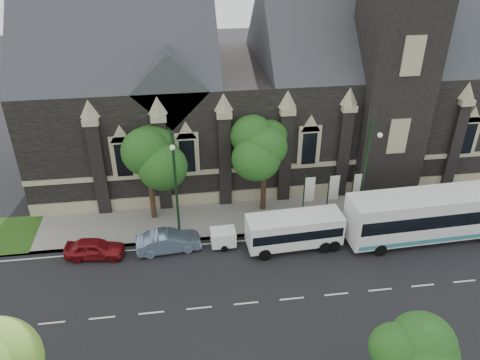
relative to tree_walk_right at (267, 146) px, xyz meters
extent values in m
plane|color=black|center=(-3.21, -10.71, -5.82)|extent=(160.00, 160.00, 0.00)
cube|color=gray|center=(-3.21, -1.21, -5.74)|extent=(80.00, 5.00, 0.15)
cube|color=black|center=(0.79, 8.79, -0.82)|extent=(40.00, 15.00, 10.00)
cube|color=#2C2F34|center=(-11.21, 8.79, 4.18)|extent=(16.00, 15.00, 15.00)
cube|color=#2C2F34|center=(10.79, 8.79, 4.18)|extent=(20.00, 15.00, 15.00)
cube|color=#2C2F34|center=(-7.21, 4.29, 4.18)|extent=(6.00, 6.00, 6.00)
cube|color=black|center=(10.79, 2.79, 3.18)|extent=(5.50, 5.50, 18.00)
cube|color=tan|center=(0.79, 1.25, -2.62)|extent=(40.00, 0.22, 0.40)
cube|color=tan|center=(0.79, 1.25, -5.22)|extent=(40.00, 0.25, 1.20)
cube|color=black|center=(-1.21, 1.11, -1.02)|extent=(1.20, 0.12, 2.80)
sphere|color=#164818|center=(3.39, -19.61, -0.74)|extent=(2.40, 2.40, 2.40)
cylinder|color=black|center=(-0.21, -0.21, -3.84)|extent=(0.44, 0.44, 3.96)
sphere|color=#164818|center=(-0.21, -0.21, -0.18)|extent=(3.84, 3.84, 3.84)
sphere|color=#164818|center=(0.51, 0.51, 0.54)|extent=(2.88, 2.88, 2.88)
cylinder|color=black|center=(-9.21, -0.21, -3.84)|extent=(0.44, 0.44, 3.96)
sphere|color=#164818|center=(-9.21, -0.21, -0.25)|extent=(3.68, 3.68, 3.68)
sphere|color=#164818|center=(-8.52, 0.48, 0.44)|extent=(2.76, 2.76, 2.76)
cylinder|color=black|center=(6.79, -3.41, -1.32)|extent=(0.20, 0.20, 9.00)
cylinder|color=black|center=(6.79, -4.21, 2.88)|extent=(0.10, 1.60, 0.10)
sphere|color=silver|center=(6.79, -5.01, 2.78)|extent=(0.36, 0.36, 0.36)
cylinder|color=black|center=(-7.21, -3.41, -1.32)|extent=(0.20, 0.20, 9.00)
cylinder|color=black|center=(-7.21, -4.21, 2.88)|extent=(0.10, 1.60, 0.10)
sphere|color=silver|center=(-7.21, -5.01, 2.78)|extent=(0.36, 0.36, 0.36)
cylinder|color=black|center=(2.79, -1.71, -3.82)|extent=(0.10, 0.10, 4.00)
cube|color=white|center=(3.24, -1.71, -3.22)|extent=(0.80, 0.04, 2.20)
cylinder|color=black|center=(4.79, -1.71, -3.82)|extent=(0.10, 0.10, 4.00)
cube|color=white|center=(5.24, -1.71, -3.22)|extent=(0.80, 0.04, 2.20)
cylinder|color=black|center=(6.79, -1.71, -3.82)|extent=(0.10, 0.10, 4.00)
cube|color=white|center=(7.24, -1.71, -3.22)|extent=(0.80, 0.04, 2.20)
cube|color=white|center=(11.80, -5.70, -3.65)|extent=(13.41, 3.28, 3.43)
cube|color=black|center=(11.80, -5.70, -3.41)|extent=(12.88, 3.30, 1.09)
cube|color=teal|center=(11.80, -5.70, -5.07)|extent=(12.88, 3.29, 0.35)
cylinder|color=black|center=(7.19, -7.26, -5.37)|extent=(0.91, 0.31, 0.90)
cylinder|color=black|center=(7.09, -4.49, -5.37)|extent=(0.91, 0.31, 0.90)
cylinder|color=black|center=(15.73, -4.16, -5.37)|extent=(0.91, 0.31, 0.90)
cube|color=white|center=(1.15, -5.40, -4.24)|extent=(7.09, 2.56, 2.24)
cube|color=black|center=(1.15, -5.40, -4.15)|extent=(6.81, 2.59, 0.75)
cylinder|color=black|center=(-1.24, -6.63, -5.37)|extent=(0.91, 0.33, 0.90)
cylinder|color=black|center=(-1.35, -4.44, -5.37)|extent=(0.91, 0.33, 0.90)
cylinder|color=black|center=(3.30, -6.39, -5.37)|extent=(0.91, 0.33, 0.90)
cylinder|color=black|center=(3.18, -4.19, -5.37)|extent=(0.91, 0.33, 0.90)
cylinder|color=black|center=(4.00, -6.35, -5.37)|extent=(0.91, 0.33, 0.90)
cylinder|color=black|center=(3.88, -4.16, -5.37)|extent=(0.91, 0.33, 0.90)
cube|color=white|center=(-4.03, -4.60, -5.00)|extent=(1.85, 1.41, 1.18)
cylinder|color=black|center=(-4.01, -5.29, -5.56)|extent=(0.51, 0.20, 0.51)
cylinder|color=black|center=(-4.05, -3.92, -5.56)|extent=(0.51, 0.20, 0.51)
cylinder|color=black|center=(-2.85, -4.57, -5.32)|extent=(1.09, 0.11, 0.08)
imported|color=slate|center=(-8.05, -4.51, -5.04)|extent=(4.83, 2.08, 1.55)
imported|color=maroon|center=(-13.32, -4.56, -5.10)|extent=(4.41, 2.20, 1.44)
camera|label=1|loc=(-6.61, -32.46, 16.03)|focal=35.06mm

